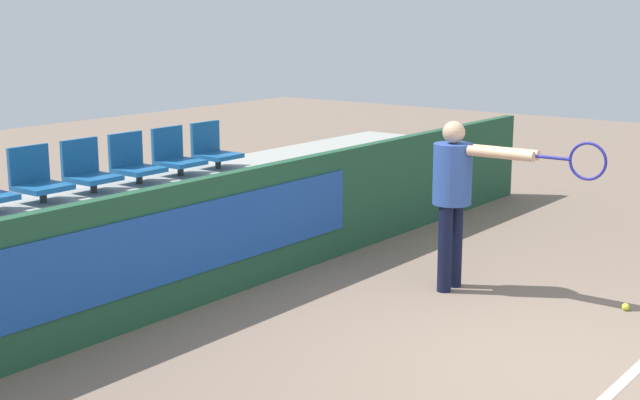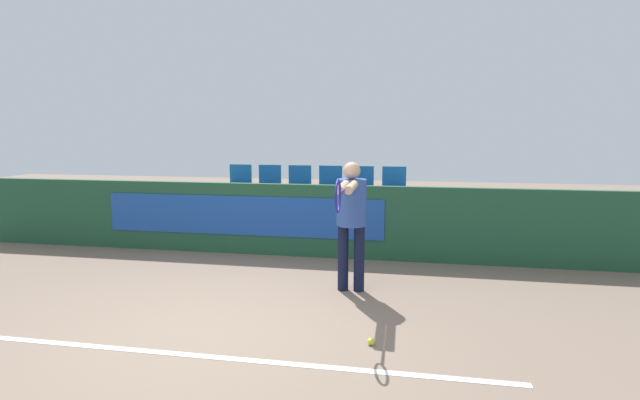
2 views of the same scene
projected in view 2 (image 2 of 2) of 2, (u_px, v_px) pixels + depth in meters
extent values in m
plane|color=#7A6656|center=(214.00, 332.00, 4.84)|extent=(30.00, 30.00, 0.00)
cube|color=white|center=(191.00, 355.00, 4.35)|extent=(5.62, 0.08, 0.01)
cube|color=#1E4C33|center=(290.00, 220.00, 7.74)|extent=(11.05, 0.12, 1.12)
cube|color=#19479E|center=(241.00, 216.00, 7.81)|extent=(4.48, 0.02, 0.62)
cube|color=#9E9E99|center=(300.00, 235.00, 8.40)|extent=(10.65, 1.08, 0.37)
cube|color=#9E9E99|center=(313.00, 214.00, 9.43)|extent=(10.65, 1.08, 0.74)
cylinder|color=#333333|center=(216.00, 218.00, 8.70)|extent=(0.07, 0.07, 0.12)
cube|color=#195693|center=(216.00, 213.00, 8.68)|extent=(0.44, 0.44, 0.05)
cube|color=#195693|center=(220.00, 200.00, 8.85)|extent=(0.44, 0.04, 0.36)
cylinder|color=#333333|center=(249.00, 219.00, 8.58)|extent=(0.07, 0.07, 0.12)
cube|color=#195693|center=(249.00, 214.00, 8.57)|extent=(0.44, 0.44, 0.05)
cube|color=#195693|center=(253.00, 200.00, 8.74)|extent=(0.44, 0.04, 0.36)
cylinder|color=#333333|center=(283.00, 220.00, 8.47)|extent=(0.07, 0.07, 0.12)
cube|color=#195693|center=(283.00, 215.00, 8.46)|extent=(0.44, 0.44, 0.05)
cube|color=#195693|center=(286.00, 201.00, 8.63)|extent=(0.44, 0.04, 0.36)
cylinder|color=#333333|center=(318.00, 221.00, 8.36)|extent=(0.07, 0.07, 0.12)
cube|color=#195693|center=(318.00, 216.00, 8.35)|extent=(0.44, 0.44, 0.05)
cube|color=#195693|center=(320.00, 202.00, 8.51)|extent=(0.44, 0.04, 0.36)
cylinder|color=#333333|center=(353.00, 222.00, 8.25)|extent=(0.07, 0.07, 0.12)
cube|color=#195693|center=(353.00, 217.00, 8.24)|extent=(0.44, 0.44, 0.05)
cube|color=#195693|center=(355.00, 203.00, 8.40)|extent=(0.44, 0.04, 0.36)
cylinder|color=#333333|center=(390.00, 224.00, 8.14)|extent=(0.07, 0.07, 0.12)
cube|color=#195693|center=(390.00, 218.00, 8.13)|extent=(0.44, 0.44, 0.05)
cube|color=#195693|center=(391.00, 204.00, 8.29)|extent=(0.44, 0.04, 0.36)
cylinder|color=#333333|center=(238.00, 189.00, 9.70)|extent=(0.07, 0.07, 0.12)
cube|color=#195693|center=(237.00, 185.00, 9.69)|extent=(0.44, 0.44, 0.05)
cube|color=#195693|center=(241.00, 174.00, 9.85)|extent=(0.44, 0.04, 0.36)
cylinder|color=#333333|center=(267.00, 190.00, 9.59)|extent=(0.07, 0.07, 0.12)
cube|color=#195693|center=(267.00, 186.00, 9.58)|extent=(0.44, 0.44, 0.05)
cube|color=#195693|center=(270.00, 174.00, 9.74)|extent=(0.44, 0.04, 0.36)
cylinder|color=#333333|center=(298.00, 191.00, 9.48)|extent=(0.07, 0.07, 0.12)
cube|color=#195693|center=(298.00, 186.00, 9.46)|extent=(0.44, 0.44, 0.05)
cube|color=#195693|center=(300.00, 175.00, 9.63)|extent=(0.44, 0.04, 0.36)
cylinder|color=#333333|center=(329.00, 191.00, 9.36)|extent=(0.07, 0.07, 0.12)
cube|color=#195693|center=(329.00, 187.00, 9.35)|extent=(0.44, 0.44, 0.05)
cube|color=#195693|center=(331.00, 175.00, 9.52)|extent=(0.44, 0.04, 0.36)
cylinder|color=#333333|center=(361.00, 192.00, 9.25)|extent=(0.07, 0.07, 0.12)
cube|color=#195693|center=(361.00, 188.00, 9.24)|extent=(0.44, 0.44, 0.05)
cube|color=#195693|center=(362.00, 176.00, 9.41)|extent=(0.44, 0.04, 0.36)
cylinder|color=#333333|center=(393.00, 193.00, 9.14)|extent=(0.07, 0.07, 0.12)
cube|color=#195693|center=(393.00, 188.00, 9.13)|extent=(0.44, 0.44, 0.05)
cube|color=#195693|center=(394.00, 176.00, 9.29)|extent=(0.44, 0.04, 0.36)
cylinder|color=black|center=(343.00, 258.00, 6.07)|extent=(0.13, 0.13, 0.81)
cylinder|color=black|center=(359.00, 259.00, 6.04)|extent=(0.13, 0.13, 0.81)
cylinder|color=#2D4C99|center=(352.00, 202.00, 5.96)|extent=(0.36, 0.36, 0.56)
sphere|color=tan|center=(352.00, 171.00, 5.91)|extent=(0.20, 0.20, 0.20)
cylinder|color=tan|center=(343.00, 187.00, 5.46)|extent=(0.10, 0.62, 0.09)
cylinder|color=tan|center=(352.00, 187.00, 5.44)|extent=(0.10, 0.62, 0.09)
cylinder|color=navy|center=(342.00, 192.00, 5.01)|extent=(0.03, 0.30, 0.03)
torus|color=navy|center=(338.00, 196.00, 4.71)|extent=(0.03, 0.32, 0.32)
sphere|color=#CCDB33|center=(371.00, 342.00, 4.55)|extent=(0.07, 0.07, 0.07)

